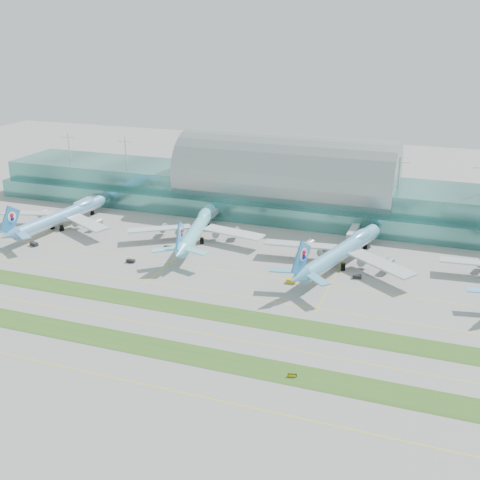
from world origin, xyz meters
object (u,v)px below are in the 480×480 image
at_px(terminal, 286,188).
at_px(airliner_c, 342,250).
at_px(airliner_a, 62,215).
at_px(taxiway_sign_east, 292,375).
at_px(airliner_b, 197,228).

xyz_separation_m(terminal, airliner_c, (44.28, -65.68, -7.31)).
relative_size(airliner_a, taxiway_sign_east, 28.38).
height_order(airliner_a, airliner_b, airliner_b).
height_order(airliner_b, airliner_c, airliner_c).
bearing_deg(terminal, airliner_a, -147.66).
height_order(airliner_a, taxiway_sign_east, airliner_a).
bearing_deg(terminal, taxiway_sign_east, -73.37).
bearing_deg(airliner_c, airliner_b, -170.46).
bearing_deg(airliner_b, airliner_a, 173.50).
xyz_separation_m(airliner_b, airliner_c, (72.04, -7.68, 0.38)).
bearing_deg(airliner_b, taxiway_sign_east, -64.40).
xyz_separation_m(terminal, airliner_b, (-27.75, -58.00, -7.69)).
distance_m(terminal, airliner_b, 64.76).
distance_m(airliner_c, taxiway_sign_east, 92.80).
xyz_separation_m(airliner_b, taxiway_sign_east, (75.01, -100.21, -5.96)).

